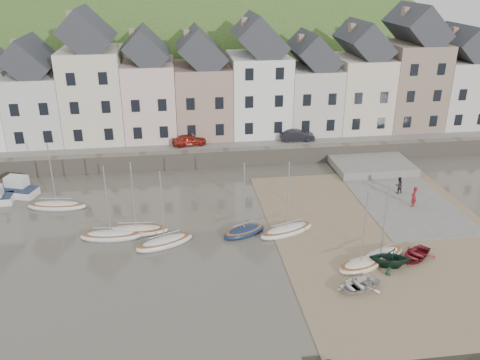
{
  "coord_description": "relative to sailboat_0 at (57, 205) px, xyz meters",
  "views": [
    {
      "loc": [
        -5.23,
        -32.7,
        19.78
      ],
      "look_at": [
        0.0,
        6.0,
        3.0
      ],
      "focal_mm": 37.52,
      "sensor_mm": 36.0,
      "label": 1
    }
  ],
  "objects": [
    {
      "name": "sailboat_4",
      "position": [
        19.13,
        -7.13,
        0.0
      ],
      "size": [
        5.06,
        3.13,
        6.32
      ],
      "color": "silver",
      "rests_on": "ground"
    },
    {
      "name": "ground",
      "position": [
        15.94,
        -8.84,
        -0.26
      ],
      "size": [
        160.0,
        160.0,
        0.0
      ],
      "primitive_type": "plane",
      "color": "#494439",
      "rests_on": "ground"
    },
    {
      "name": "slipway",
      "position": [
        30.94,
        -0.84,
        -0.2
      ],
      "size": [
        8.0,
        18.0,
        0.12
      ],
      "primitive_type": "cube",
      "color": "slate",
      "rests_on": "ground"
    },
    {
      "name": "sailboat_3",
      "position": [
        9.44,
        -7.71,
        0.0
      ],
      "size": [
        4.83,
        3.14,
        6.32
      ],
      "color": "silver",
      "rests_on": "ground"
    },
    {
      "name": "car_left",
      "position": [
        12.17,
        10.66,
        1.97
      ],
      "size": [
        3.88,
        2.06,
        1.26
      ],
      "primitive_type": "imported",
      "rotation": [
        0.0,
        0.0,
        1.73
      ],
      "color": "maroon",
      "rests_on": "quay_street"
    },
    {
      "name": "quay_land",
      "position": [
        15.94,
        23.16,
        0.49
      ],
      "size": [
        90.0,
        30.0,
        1.5
      ],
      "primitive_type": "cube",
      "color": "#345220",
      "rests_on": "ground"
    },
    {
      "name": "rowboat_red",
      "position": [
        27.57,
        -12.18,
        0.12
      ],
      "size": [
        3.76,
        3.6,
        0.63
      ],
      "primitive_type": "imported",
      "rotation": [
        0.0,
        0.0,
        -0.92
      ],
      "color": "maroon",
      "rests_on": "beach"
    },
    {
      "name": "sailboat_1",
      "position": [
        5.27,
        -6.07,
        0.0
      ],
      "size": [
        4.92,
        1.84,
        6.32
      ],
      "color": "silver",
      "rests_on": "ground"
    },
    {
      "name": "beach",
      "position": [
        26.94,
        -8.84,
        -0.23
      ],
      "size": [
        18.0,
        26.0,
        0.06
      ],
      "primitive_type": "cube",
      "color": "#7F6C4D",
      "rests_on": "ground"
    },
    {
      "name": "rowboat_white",
      "position": [
        22.04,
        -15.23,
        0.13
      ],
      "size": [
        3.67,
        3.06,
        0.65
      ],
      "primitive_type": "imported",
      "rotation": [
        0.0,
        0.0,
        -1.28
      ],
      "color": "silver",
      "rests_on": "beach"
    },
    {
      "name": "rowboat_green",
      "position": [
        25.27,
        -12.94,
        0.56
      ],
      "size": [
        3.41,
        3.12,
        1.53
      ],
      "primitive_type": "imported",
      "rotation": [
        0.0,
        0.0,
        -1.81
      ],
      "color": "black",
      "rests_on": "beach"
    },
    {
      "name": "townhouse_terrace",
      "position": [
        17.7,
        15.16,
        7.06
      ],
      "size": [
        61.05,
        8.0,
        13.93
      ],
      "color": "white",
      "rests_on": "quay_land"
    },
    {
      "name": "person_red",
      "position": [
        31.22,
        -4.05,
        0.79
      ],
      "size": [
        0.81,
        0.78,
        1.87
      ],
      "primitive_type": "imported",
      "rotation": [
        0.0,
        0.0,
        3.85
      ],
      "color": "maroon",
      "rests_on": "slipway"
    },
    {
      "name": "sailboat_7",
      "position": [
        23.16,
        -12.85,
        0.01
      ],
      "size": [
        3.78,
        2.49,
        6.32
      ],
      "color": "beige",
      "rests_on": "ground"
    },
    {
      "name": "quay_street",
      "position": [
        15.94,
        11.66,
        1.29
      ],
      "size": [
        70.0,
        7.0,
        0.1
      ],
      "primitive_type": "cube",
      "color": "slate",
      "rests_on": "quay_land"
    },
    {
      "name": "person_dark",
      "position": [
        31.11,
        -1.2,
        0.66
      ],
      "size": [
        0.9,
        0.77,
        1.59
      ],
      "primitive_type": "imported",
      "rotation": [
        0.0,
        0.0,
        3.38
      ],
      "color": "black",
      "rests_on": "slipway"
    },
    {
      "name": "sailboat_6",
      "position": [
        25.04,
        -11.85,
        0.0
      ],
      "size": [
        4.68,
        3.18,
        6.32
      ],
      "color": "silver",
      "rests_on": "ground"
    },
    {
      "name": "seawall",
      "position": [
        15.94,
        8.16,
        0.64
      ],
      "size": [
        70.0,
        1.2,
        1.8
      ],
      "primitive_type": "cube",
      "color": "slate",
      "rests_on": "ground"
    },
    {
      "name": "sailboat_2",
      "position": [
        7.2,
        -5.5,
        0.0
      ],
      "size": [
        5.21,
        1.89,
        6.32
      ],
      "color": "beige",
      "rests_on": "ground"
    },
    {
      "name": "motorboat_2",
      "position": [
        -4.82,
        3.56,
        0.32
      ],
      "size": [
        5.72,
        3.39,
        1.7
      ],
      "color": "silver",
      "rests_on": "ground"
    },
    {
      "name": "car_right",
      "position": [
        24.24,
        10.66,
        1.98
      ],
      "size": [
        3.96,
        1.64,
        1.27
      ],
      "primitive_type": "imported",
      "rotation": [
        0.0,
        0.0,
        1.49
      ],
      "color": "black",
      "rests_on": "quay_street"
    },
    {
      "name": "sailboat_5",
      "position": [
        15.73,
        -6.82,
        0.01
      ],
      "size": [
        4.0,
        2.92,
        6.32
      ],
      "color": "#13203B",
      "rests_on": "ground"
    },
    {
      "name": "hillside",
      "position": [
        10.94,
        51.16,
        -18.25
      ],
      "size": [
        134.4,
        84.0,
        84.0
      ],
      "color": "#345220",
      "rests_on": "ground"
    },
    {
      "name": "sailboat_0",
      "position": [
        0.0,
        0.0,
        0.0
      ],
      "size": [
        5.35,
        2.2,
        6.32
      ],
      "color": "silver",
      "rests_on": "ground"
    }
  ]
}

